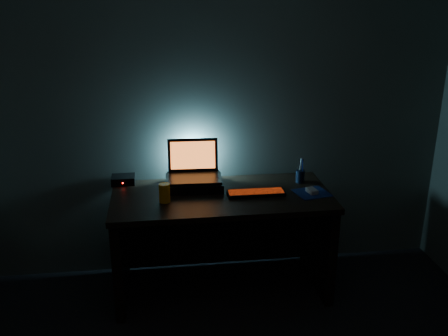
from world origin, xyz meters
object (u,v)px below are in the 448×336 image
(keyboard, at_px, (256,193))
(mouse, at_px, (312,191))
(pen_cup, at_px, (300,176))
(laptop, at_px, (193,169))
(router, at_px, (123,180))
(juice_glass, at_px, (164,193))

(keyboard, bearing_deg, mouse, -3.65)
(pen_cup, bearing_deg, laptop, 175.79)
(laptop, bearing_deg, keyboard, -28.27)
(mouse, bearing_deg, router, 151.70)
(keyboard, relative_size, pen_cup, 4.33)
(laptop, distance_m, mouse, 0.85)
(router, bearing_deg, keyboard, -20.43)
(router, bearing_deg, mouse, -15.88)
(keyboard, relative_size, juice_glass, 3.13)
(pen_cup, xyz_separation_m, juice_glass, (-0.98, -0.23, 0.02))
(juice_glass, bearing_deg, router, 127.73)
(keyboard, bearing_deg, pen_cup, 27.47)
(mouse, bearing_deg, pen_cup, 84.09)
(mouse, distance_m, juice_glass, 1.01)
(laptop, height_order, mouse, laptop)
(keyboard, xyz_separation_m, juice_glass, (-0.62, -0.04, 0.05))
(keyboard, relative_size, router, 2.36)
(pen_cup, bearing_deg, juice_glass, -166.87)
(keyboard, height_order, juice_glass, juice_glass)
(laptop, height_order, keyboard, laptop)
(keyboard, xyz_separation_m, pen_cup, (0.36, 0.18, 0.03))
(laptop, xyz_separation_m, keyboard, (0.41, -0.24, -0.11))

